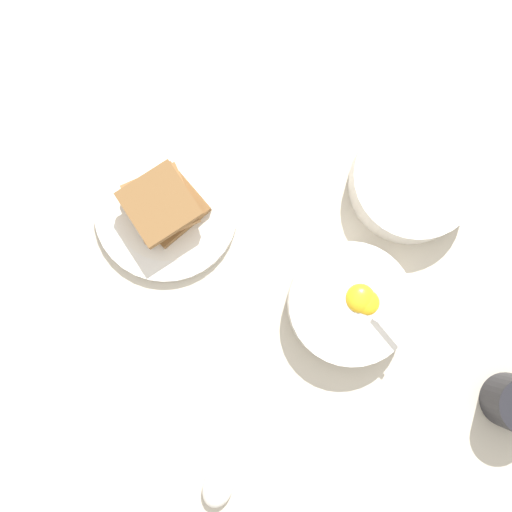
{
  "coord_description": "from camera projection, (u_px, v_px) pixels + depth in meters",
  "views": [
    {
      "loc": [
        0.03,
        -0.1,
        0.9
      ],
      "look_at": [
        -0.06,
        -0.08,
        0.02
      ],
      "focal_mm": 42.0,
      "sensor_mm": 36.0,
      "label": 1
    }
  ],
  "objects": [
    {
      "name": "egg_bowl",
      "position": [
        349.0,
        304.0,
        0.87
      ],
      "size": [
        0.18,
        0.18,
        0.08
      ],
      "color": "white",
      "rests_on": "ground_plane"
    },
    {
      "name": "toast_plate",
      "position": [
        167.0,
        210.0,
        0.9
      ],
      "size": [
        0.22,
        0.22,
        0.02
      ],
      "color": "white",
      "rests_on": "ground_plane"
    },
    {
      "name": "ground_plane",
      "position": [
        315.0,
        287.0,
        0.9
      ],
      "size": [
        3.0,
        3.0,
        0.0
      ],
      "primitive_type": "plane",
      "color": "beige"
    },
    {
      "name": "soup_spoon",
      "position": [
        222.0,
        477.0,
        0.86
      ],
      "size": [
        0.15,
        0.1,
        0.03
      ],
      "color": "white",
      "rests_on": "ground_plane"
    },
    {
      "name": "congee_bowl",
      "position": [
        413.0,
        181.0,
        0.89
      ],
      "size": [
        0.18,
        0.18,
        0.06
      ],
      "color": "white",
      "rests_on": "ground_plane"
    },
    {
      "name": "toast_sandwich",
      "position": [
        163.0,
        204.0,
        0.87
      ],
      "size": [
        0.13,
        0.13,
        0.05
      ],
      "color": "brown",
      "rests_on": "toast_plate"
    }
  ]
}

